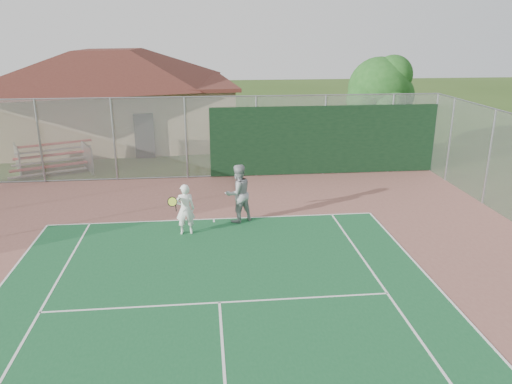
{
  "coord_description": "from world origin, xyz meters",
  "views": [
    {
      "loc": [
        -0.23,
        -4.03,
        6.2
      ],
      "look_at": [
        1.34,
        10.82,
        1.29
      ],
      "focal_mm": 35.0,
      "sensor_mm": 36.0,
      "label": 1
    }
  ],
  "objects_px": {
    "tree": "(381,91)",
    "player_white_front": "(185,210)",
    "player_grey_back": "(238,194)",
    "clubhouse": "(112,87)",
    "bleachers": "(52,158)"
  },
  "relations": [
    {
      "from": "tree",
      "to": "player_white_front",
      "type": "relative_size",
      "value": 3.07
    },
    {
      "from": "player_white_front",
      "to": "player_grey_back",
      "type": "xyz_separation_m",
      "value": [
        1.72,
        0.91,
        0.16
      ]
    },
    {
      "from": "clubhouse",
      "to": "player_grey_back",
      "type": "xyz_separation_m",
      "value": [
        6.13,
        -13.43,
        -2.1
      ]
    },
    {
      "from": "bleachers",
      "to": "player_white_front",
      "type": "distance_m",
      "value": 10.08
    },
    {
      "from": "bleachers",
      "to": "player_grey_back",
      "type": "xyz_separation_m",
      "value": [
        7.91,
        -7.05,
        0.35
      ]
    },
    {
      "from": "tree",
      "to": "player_grey_back",
      "type": "distance_m",
      "value": 11.54
    },
    {
      "from": "tree",
      "to": "player_grey_back",
      "type": "relative_size",
      "value": 2.55
    },
    {
      "from": "bleachers",
      "to": "tree",
      "type": "xyz_separation_m",
      "value": [
        15.55,
        1.29,
        2.66
      ]
    },
    {
      "from": "player_white_front",
      "to": "player_grey_back",
      "type": "distance_m",
      "value": 1.95
    },
    {
      "from": "clubhouse",
      "to": "tree",
      "type": "bearing_deg",
      "value": -25.21
    },
    {
      "from": "tree",
      "to": "clubhouse",
      "type": "bearing_deg",
      "value": 159.7
    },
    {
      "from": "clubhouse",
      "to": "player_white_front",
      "type": "xyz_separation_m",
      "value": [
        4.41,
        -14.34,
        -2.25
      ]
    },
    {
      "from": "tree",
      "to": "bleachers",
      "type": "bearing_deg",
      "value": -175.25
    },
    {
      "from": "bleachers",
      "to": "tree",
      "type": "relative_size",
      "value": 0.78
    },
    {
      "from": "player_white_front",
      "to": "player_grey_back",
      "type": "relative_size",
      "value": 0.83
    }
  ]
}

